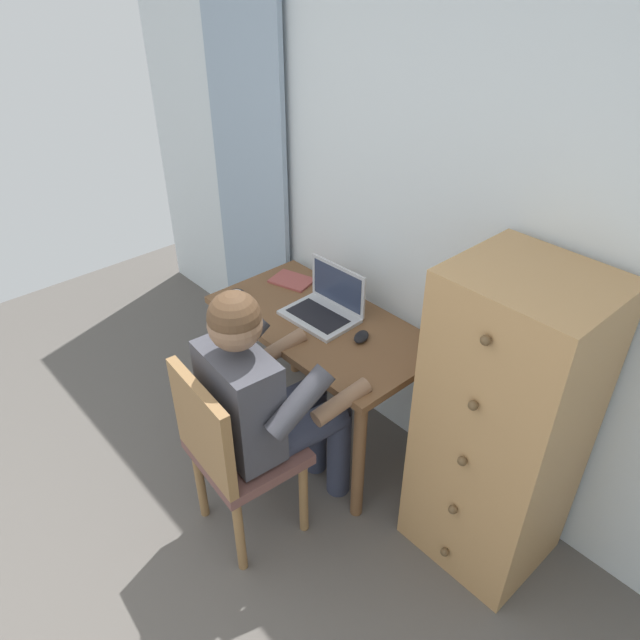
{
  "coord_description": "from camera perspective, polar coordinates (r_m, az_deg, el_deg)",
  "views": [
    {
      "loc": [
        1.35,
        0.3,
        2.26
      ],
      "look_at": [
        -0.25,
        1.74,
        0.81
      ],
      "focal_mm": 32.99,
      "sensor_mm": 36.0,
      "label": 1
    }
  ],
  "objects": [
    {
      "name": "desk_clock",
      "position": [
        2.97,
        -8.18,
        2.39
      ],
      "size": [
        0.09,
        0.09,
        0.03
      ],
      "color": "black",
      "rests_on": "desk"
    },
    {
      "name": "chair",
      "position": [
        2.46,
        -8.56,
        -12.24
      ],
      "size": [
        0.45,
        0.43,
        0.9
      ],
      "color": "brown",
      "rests_on": "ground_plane"
    },
    {
      "name": "desk",
      "position": [
        2.84,
        0.15,
        -2.01
      ],
      "size": [
        1.12,
        0.58,
        0.71
      ],
      "color": "brown",
      "rests_on": "ground_plane"
    },
    {
      "name": "computer_mouse",
      "position": [
        2.65,
        4.03,
        -1.63
      ],
      "size": [
        0.1,
        0.12,
        0.03
      ],
      "primitive_type": "ellipsoid",
      "rotation": [
        0.0,
        0.0,
        0.42
      ],
      "color": "black",
      "rests_on": "desk"
    },
    {
      "name": "person_seated",
      "position": [
        2.4,
        -5.11,
        -7.37
      ],
      "size": [
        0.56,
        0.61,
        1.21
      ],
      "color": "#33384C",
      "rests_on": "ground_plane"
    },
    {
      "name": "notebook_pad",
      "position": [
        3.09,
        -2.75,
        3.85
      ],
      "size": [
        0.24,
        0.2,
        0.01
      ],
      "primitive_type": "cube",
      "rotation": [
        0.0,
        0.0,
        0.3
      ],
      "color": "#994742",
      "rests_on": "desk"
    },
    {
      "name": "dresser",
      "position": [
        2.39,
        17.25,
        -9.98
      ],
      "size": [
        0.52,
        0.5,
        1.34
      ],
      "color": "tan",
      "rests_on": "ground_plane"
    },
    {
      "name": "laptop",
      "position": [
        2.79,
        0.55,
        1.39
      ],
      "size": [
        0.35,
        0.26,
        0.24
      ],
      "color": "#B7BABF",
      "rests_on": "desk"
    },
    {
      "name": "wall_back",
      "position": [
        2.55,
        11.78,
        9.72
      ],
      "size": [
        4.8,
        0.05,
        2.5
      ],
      "primitive_type": "cube",
      "color": "silver",
      "rests_on": "ground_plane"
    },
    {
      "name": "curtain_panel",
      "position": [
        3.42,
        -6.82,
        13.53
      ],
      "size": [
        0.64,
        0.03,
        2.17
      ],
      "primitive_type": "cube",
      "color": "#8EA3B7",
      "rests_on": "ground_plane"
    }
  ]
}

